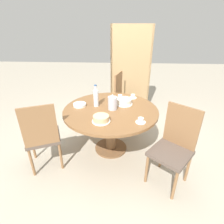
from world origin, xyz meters
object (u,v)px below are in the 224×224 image
object	(u,v)px
cup_a	(133,97)
cup_c	(141,121)
coffee_pot	(113,102)
chair_b	(174,146)
cake_main	(124,102)
chair_c	(124,97)
water_bottle	(96,98)
chair_a	(42,136)
bookshelf	(130,72)
cake_second	(101,119)
cup_b	(120,97)

from	to	relation	value
cup_a	cup_c	bearing A→B (deg)	-85.73
cup_c	coffee_pot	bearing A→B (deg)	135.42
chair_b	cake_main	distance (m)	0.97
chair_c	water_bottle	size ratio (longest dim) A/B	3.02
chair_c	chair_a	bearing A→B (deg)	159.14
chair_a	bookshelf	xyz separation A→B (m)	(1.17, 1.96, 0.35)
cake_second	cup_a	distance (m)	0.91
coffee_pot	cup_b	bearing A→B (deg)	76.32
bookshelf	cake_second	xyz separation A→B (m)	(-0.42, -1.89, -0.12)
chair_b	chair_c	xyz separation A→B (m)	(-0.57, 1.49, 0.00)
chair_a	cake_main	xyz separation A→B (m)	(1.04, 0.62, 0.23)
chair_b	cup_a	distance (m)	1.11
chair_b	coffee_pot	world-z (taller)	chair_b
chair_b	chair_a	bearing A→B (deg)	-144.33
chair_a	chair_c	size ratio (longest dim) A/B	1.00
chair_b	cup_c	world-z (taller)	chair_b
bookshelf	cake_second	size ratio (longest dim) A/B	7.87
water_bottle	cup_a	bearing A→B (deg)	32.22
chair_b	cup_b	size ratio (longest dim) A/B	7.75
bookshelf	cake_main	size ratio (longest dim) A/B	7.00
chair_c	cup_c	world-z (taller)	chair_c
cake_second	cup_c	xyz separation A→B (m)	(0.49, 0.01, -0.01)
chair_a	chair_c	distance (m)	1.73
chair_b	cup_b	bearing A→B (deg)	163.85
chair_a	chair_b	distance (m)	1.63
bookshelf	water_bottle	distance (m)	1.53
cup_b	cup_c	bearing A→B (deg)	-70.75
bookshelf	cup_b	distance (m)	1.14
chair_a	cup_c	world-z (taller)	chair_a
chair_a	coffee_pot	size ratio (longest dim) A/B	4.37
chair_b	chair_c	distance (m)	1.60
coffee_pot	cake_main	world-z (taller)	coffee_pot
water_bottle	chair_c	bearing A→B (deg)	63.23
cup_a	chair_a	bearing A→B (deg)	-143.35
bookshelf	cup_c	size ratio (longest dim) A/B	14.24
cake_second	cup_c	bearing A→B (deg)	0.90
bookshelf	cake_main	bearing A→B (deg)	84.29
cup_a	cup_b	size ratio (longest dim) A/B	1.00
chair_b	chair_c	size ratio (longest dim) A/B	1.00
chair_a	cup_b	size ratio (longest dim) A/B	7.75
bookshelf	coffee_pot	distance (m)	1.55
coffee_pot	cake_second	bearing A→B (deg)	-108.06
cup_b	cake_main	bearing A→B (deg)	-73.94
water_bottle	cup_b	distance (m)	0.48
chair_a	chair_b	size ratio (longest dim) A/B	1.00
water_bottle	cup_c	xyz separation A→B (m)	(0.61, -0.45, -0.11)
chair_c	cup_b	xyz separation A→B (m)	(-0.08, -0.53, 0.22)
bookshelf	cup_a	xyz separation A→B (m)	(0.01, -1.08, -0.14)
chair_a	chair_c	xyz separation A→B (m)	(1.06, 1.38, 0.00)
chair_a	cake_second	bearing A→B (deg)	162.25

